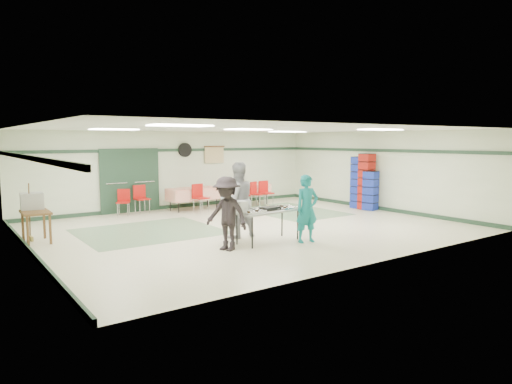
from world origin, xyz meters
TOP-DOWN VIEW (x-y plane):
  - floor at (0.00, 0.00)m, footprint 11.00×11.00m
  - ceiling at (0.00, 0.00)m, footprint 11.00×11.00m
  - wall_back at (0.00, 4.50)m, footprint 11.00×0.00m
  - wall_front at (0.00, -4.50)m, footprint 11.00×0.00m
  - wall_left at (-5.50, 0.00)m, footprint 0.00×9.00m
  - wall_right at (5.50, 0.00)m, footprint 0.00×9.00m
  - trim_back at (0.00, 4.47)m, footprint 11.00×0.06m
  - baseboard_back at (0.00, 4.47)m, footprint 11.00×0.06m
  - trim_left at (-5.47, 0.00)m, footprint 0.06×9.00m
  - baseboard_left at (-5.47, 0.00)m, footprint 0.06×9.00m
  - trim_right at (5.47, 0.00)m, footprint 0.06×9.00m
  - baseboard_right at (5.47, 0.00)m, footprint 0.06×9.00m
  - green_patch_a at (-2.50, 1.00)m, footprint 3.50×3.00m
  - green_patch_b at (2.80, 1.50)m, footprint 2.50×3.50m
  - double_door_left at (-2.20, 4.44)m, footprint 0.90×0.06m
  - double_door_right at (-1.25, 4.44)m, footprint 0.90×0.06m
  - door_frame at (-1.73, 4.42)m, footprint 2.00×0.03m
  - wall_fan at (0.30, 4.44)m, footprint 0.50×0.10m
  - scroll_banner at (1.50, 4.44)m, footprint 0.80×0.02m
  - serving_table at (-0.67, -1.79)m, footprint 1.74×0.85m
  - sheet_tray_right at (-0.10, -1.81)m, footprint 0.59×0.47m
  - sheet_tray_mid at (-0.69, -1.71)m, footprint 0.68×0.54m
  - sheet_tray_left at (-1.19, -1.89)m, footprint 0.59×0.47m
  - baking_pan at (-0.62, -1.81)m, footprint 0.47×0.32m
  - foam_box_stack at (-1.41, -1.77)m, footprint 0.26×0.24m
  - volunteer_teal at (0.06, -2.33)m, footprint 0.64×0.47m
  - volunteer_grey at (-0.98, -0.94)m, footprint 0.96×0.78m
  - volunteer_dark at (-1.89, -1.92)m, footprint 0.94×1.19m
  - dining_table_a at (2.43, 3.70)m, footprint 1.78×0.90m
  - dining_table_b at (0.23, 3.70)m, footprint 1.82×0.87m
  - chair_a at (2.46, 3.13)m, footprint 0.55×0.55m
  - chair_b at (1.89, 3.13)m, footprint 0.55×0.55m
  - chair_c at (2.88, 3.13)m, footprint 0.43×0.43m
  - chair_d at (0.15, 3.14)m, footprint 0.50×0.50m
  - chair_loose_a at (-1.51, 4.09)m, footprint 0.46×0.46m
  - chair_loose_b at (-2.14, 3.97)m, footprint 0.53×0.53m
  - crate_stack_blue_a at (5.15, 0.68)m, footprint 0.41×0.41m
  - crate_stack_red at (5.15, 0.31)m, footprint 0.45×0.45m
  - crate_stack_blue_b at (5.15, 0.12)m, footprint 0.50×0.50m
  - printer_table at (-5.15, 1.30)m, footprint 0.60×0.92m
  - office_printer at (-5.15, 1.71)m, footprint 0.53×0.47m
  - broom at (-5.23, 1.61)m, footprint 0.05×0.22m

SIDE VIEW (x-z plane):
  - floor at x=0.00m, z-range 0.00..0.00m
  - green_patch_a at x=-2.50m, z-range 0.00..0.01m
  - green_patch_b at x=2.80m, z-range 0.00..0.01m
  - baseboard_back at x=0.00m, z-range 0.00..0.12m
  - baseboard_left at x=-5.47m, z-range 0.00..0.12m
  - baseboard_right at x=5.47m, z-range 0.00..0.12m
  - chair_loose_b at x=-2.14m, z-range 0.09..0.93m
  - chair_a at x=2.46m, z-range 0.10..1.00m
  - chair_b at x=1.89m, z-range 0.10..1.00m
  - chair_c at x=2.88m, z-range 0.10..1.01m
  - chair_loose_a at x=-1.51m, z-range 0.10..1.03m
  - dining_table_a at x=2.43m, z-range 0.19..0.95m
  - dining_table_b at x=0.23m, z-range 0.19..0.95m
  - chair_d at x=0.15m, z-range 0.11..1.05m
  - printer_table at x=-5.15m, z-range 0.27..1.02m
  - crate_stack_blue_b at x=5.15m, z-range 0.00..1.35m
  - serving_table at x=-0.67m, z-range 0.33..1.09m
  - broom at x=-5.23m, z-range 0.03..1.39m
  - sheet_tray_right at x=-0.10m, z-range 0.76..0.78m
  - sheet_tray_mid at x=-0.69m, z-range 0.76..0.78m
  - sheet_tray_left at x=-1.19m, z-range 0.76..0.78m
  - volunteer_teal at x=0.06m, z-range 0.00..1.60m
  - baking_pan at x=-0.62m, z-range 0.76..0.84m
  - volunteer_dark at x=-1.89m, z-range 0.00..1.62m
  - foam_box_stack at x=-1.41m, z-range 0.76..1.03m
  - crate_stack_blue_a at x=5.15m, z-range 0.00..1.82m
  - volunteer_grey at x=-0.98m, z-range 0.00..1.86m
  - office_printer at x=-5.15m, z-range 0.75..1.14m
  - crate_stack_red at x=5.15m, z-range 0.00..1.94m
  - double_door_left at x=-2.20m, z-range 0.00..2.10m
  - double_door_right at x=-1.25m, z-range 0.00..2.10m
  - door_frame at x=-1.73m, z-range -0.02..2.12m
  - wall_back at x=0.00m, z-range -4.15..6.85m
  - wall_front at x=0.00m, z-range -4.15..6.85m
  - wall_left at x=-5.50m, z-range -3.15..5.85m
  - wall_right at x=5.50m, z-range -3.15..5.85m
  - scroll_banner at x=1.50m, z-range 1.55..2.15m
  - trim_back at x=0.00m, z-range 2.00..2.10m
  - trim_left at x=-5.47m, z-range 2.00..2.10m
  - trim_right at x=5.47m, z-range 2.00..2.10m
  - wall_fan at x=0.30m, z-range 1.80..2.30m
  - ceiling at x=0.00m, z-range 2.70..2.70m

